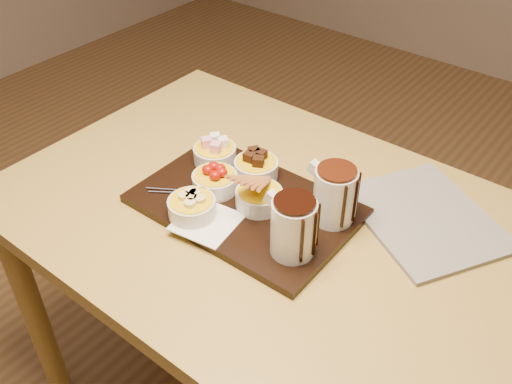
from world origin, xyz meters
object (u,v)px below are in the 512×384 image
Objects in this scene: bowl_strawberries at (215,182)px; newspaper at (425,218)px; dining_table at (274,248)px; pitcher_dark_chocolate at (293,228)px; pitcher_milk_chocolate at (334,196)px; serving_board at (245,205)px.

bowl_strawberries reaches higher than newspaper.
newspaper is (0.40, 0.21, -0.03)m from bowl_strawberries.
dining_table is 0.22m from pitcher_dark_chocolate.
pitcher_milk_chocolate is (0.01, 0.13, 0.00)m from pitcher_dark_chocolate.
dining_table is 3.83× the size of newspaper.
serving_board is 4.60× the size of bowl_strawberries.
serving_board is (-0.06, -0.02, 0.11)m from dining_table.
serving_board is 3.89× the size of pitcher_milk_chocolate.
bowl_strawberries is at bearing 167.35° from pitcher_dark_chocolate.
pitcher_dark_chocolate is at bearing -12.09° from bowl_strawberries.
dining_table is 0.20m from bowl_strawberries.
newspaper reaches higher than dining_table.
pitcher_milk_chocolate reaches higher than dining_table.
serving_board reaches higher than dining_table.
newspaper is at bearing 42.51° from pitcher_milk_chocolate.
pitcher_milk_chocolate reaches higher than serving_board.
pitcher_dark_chocolate is 0.13m from pitcher_milk_chocolate.
pitcher_dark_chocolate is at bearing -89.82° from newspaper.
serving_board is at bearing -158.20° from pitcher_milk_chocolate.
pitcher_dark_chocolate is (0.17, -0.06, 0.07)m from serving_board.
newspaper is at bearing 32.44° from serving_board.
newspaper is at bearing 59.35° from pitcher_dark_chocolate.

